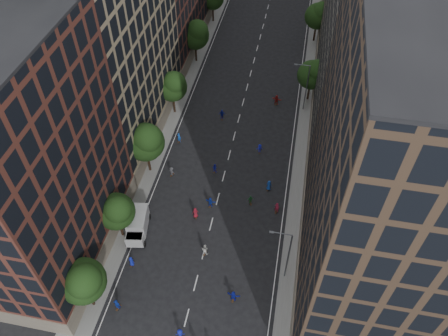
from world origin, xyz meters
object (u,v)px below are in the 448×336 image
Objects in this scene: streetlamp_near at (287,254)px; skater_0 at (131,262)px; streetlamp_far at (306,85)px; cargo_van at (137,225)px.

skater_0 is (-18.87, -2.09, -4.37)m from streetlamp_near.
streetlamp_near is 19.48m from skater_0.
skater_0 is at bearing -173.69° from streetlamp_near.
skater_0 is at bearing -118.27° from streetlamp_far.
streetlamp_near is at bearing -160.44° from skater_0.
streetlamp_near is 1.00× the size of streetlamp_far.
cargo_van is at bearing -123.26° from streetlamp_far.
cargo_van is (-19.69, -30.01, -3.65)m from streetlamp_far.
cargo_van reaches higher than skater_0.
cargo_van is at bearing 171.38° from streetlamp_near.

